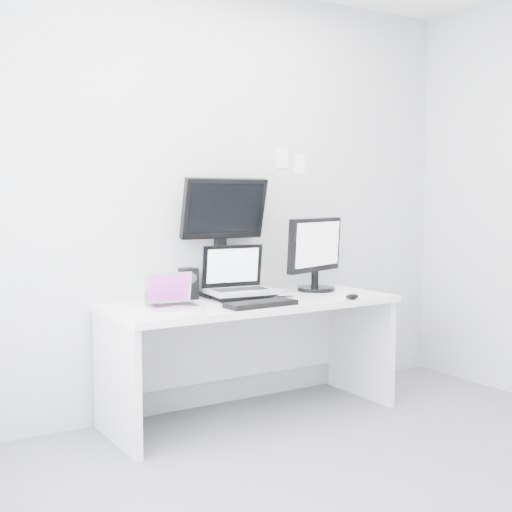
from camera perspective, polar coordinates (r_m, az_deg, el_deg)
name	(u,v)px	position (r m, az deg, el deg)	size (l,w,h in m)	color
ground	(392,490)	(3.44, 11.19, -18.46)	(3.60, 3.60, 0.00)	#5E5E63
back_wall	(223,198)	(4.46, -2.74, 4.83)	(3.60, 3.60, 0.00)	#B4B6B8
desk	(252,359)	(4.27, -0.37, -8.51)	(1.80, 0.70, 0.73)	white
macbook	(173,290)	(3.92, -6.92, -2.80)	(0.28, 0.21, 0.21)	#B8B8BC
speaker	(189,284)	(4.25, -5.60, -2.29)	(0.10, 0.10, 0.19)	black
dell_laptop	(241,272)	(4.23, -1.24, -1.30)	(0.40, 0.31, 0.34)	#A3A5AA
rear_monitor	(223,235)	(4.36, -2.78, 1.71)	(0.56, 0.20, 0.77)	black
samsung_monitor	(316,253)	(4.60, 5.03, 0.24)	(0.55, 0.25, 0.50)	black
keyboard	(261,304)	(3.97, 0.41, -3.98)	(0.43, 0.15, 0.03)	black
mouse	(352,297)	(4.27, 7.97, -3.35)	(0.10, 0.07, 0.03)	black
wall_note_0	(282,158)	(4.69, 2.13, 8.15)	(0.10, 0.00, 0.14)	white
wall_note_1	(300,164)	(4.78, 3.63, 7.61)	(0.09, 0.00, 0.13)	white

